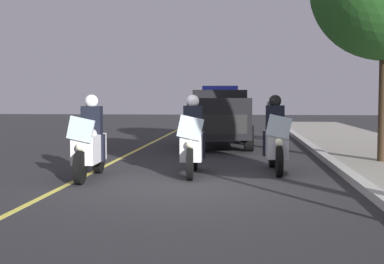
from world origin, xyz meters
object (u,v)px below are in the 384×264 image
(police_motorcycle_lead_left, at_px, (90,144))
(police_motorcycle_trailing, at_px, (276,141))
(police_suv, at_px, (220,115))
(cyclist_background, at_px, (272,118))
(police_motorcycle_lead_right, at_px, (192,142))

(police_motorcycle_lead_left, xyz_separation_m, police_motorcycle_trailing, (-1.35, 3.84, 0.00))
(police_suv, xyz_separation_m, cyclist_background, (-3.41, 1.91, -0.22))
(police_motorcycle_lead_right, distance_m, police_motorcycle_trailing, 1.91)
(police_motorcycle_lead_right, distance_m, police_suv, 6.57)
(police_motorcycle_lead_left, xyz_separation_m, police_motorcycle_lead_right, (-0.72, 2.04, 0.00))
(police_motorcycle_lead_left, xyz_separation_m, police_suv, (-7.27, 2.34, 0.37))
(police_motorcycle_lead_right, height_order, police_motorcycle_trailing, same)
(police_motorcycle_trailing, bearing_deg, police_motorcycle_lead_right, -70.84)
(police_motorcycle_lead_left, relative_size, police_motorcycle_trailing, 1.00)
(police_motorcycle_trailing, bearing_deg, cyclist_background, 177.51)
(police_suv, bearing_deg, police_motorcycle_trailing, 14.27)
(police_suv, relative_size, cyclist_background, 2.83)
(police_motorcycle_trailing, bearing_deg, police_motorcycle_lead_left, -70.66)
(police_motorcycle_trailing, distance_m, police_suv, 6.12)
(police_motorcycle_lead_left, relative_size, police_suv, 0.43)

